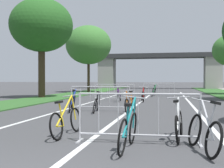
# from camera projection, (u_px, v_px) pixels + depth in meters

# --- Properties ---
(grass_verge_left) EXTENTS (3.19, 49.22, 0.05)m
(grass_verge_left) POSITION_uv_depth(u_px,v_px,m) (67.00, 95.00, 23.86)
(grass_verge_left) COLOR #2D5B26
(grass_verge_left) RESTS_ON ground
(lane_stripe_center) EXTENTS (0.14, 28.47, 0.01)m
(lane_stripe_center) POSITION_uv_depth(u_px,v_px,m) (140.00, 102.00, 16.74)
(lane_stripe_center) COLOR silver
(lane_stripe_center) RESTS_ON ground
(lane_stripe_right_lane) EXTENTS (0.14, 28.47, 0.01)m
(lane_stripe_right_lane) POSITION_uv_depth(u_px,v_px,m) (190.00, 103.00, 16.18)
(lane_stripe_right_lane) COLOR silver
(lane_stripe_right_lane) RESTS_ON ground
(lane_stripe_left_lane) EXTENTS (0.14, 28.47, 0.01)m
(lane_stripe_left_lane) POSITION_uv_depth(u_px,v_px,m) (94.00, 101.00, 17.30)
(lane_stripe_left_lane) COLOR silver
(lane_stripe_left_lane) RESTS_ON ground
(overpass_bridge) EXTENTS (23.02, 3.00, 5.19)m
(overpass_bridge) POSITION_uv_depth(u_px,v_px,m) (158.00, 65.00, 42.60)
(overpass_bridge) COLOR #2D2D30
(overpass_bridge) RESTS_ON ground
(tree_left_oak_mid) EXTENTS (4.53, 4.53, 7.19)m
(tree_left_oak_mid) POSITION_uv_depth(u_px,v_px,m) (41.00, 26.00, 20.62)
(tree_left_oak_mid) COLOR #3D2D1E
(tree_left_oak_mid) RESTS_ON ground
(tree_left_cypress_far) EXTENTS (4.75, 4.75, 6.98)m
(tree_left_cypress_far) POSITION_uv_depth(u_px,v_px,m) (89.00, 45.00, 29.80)
(tree_left_cypress_far) COLOR #3D2D1E
(tree_left_cypress_far) RESTS_ON ground
(crowd_barrier_nearest) EXTENTS (2.57, 0.55, 1.05)m
(crowd_barrier_nearest) POSITION_uv_depth(u_px,v_px,m) (138.00, 118.00, 5.89)
(crowd_barrier_nearest) COLOR #ADADB2
(crowd_barrier_nearest) RESTS_ON ground
(crowd_barrier_second) EXTENTS (2.57, 0.56, 1.05)m
(crowd_barrier_second) POSITION_uv_depth(u_px,v_px,m) (100.00, 99.00, 12.01)
(crowd_barrier_second) COLOR #ADADB2
(crowd_barrier_second) RESTS_ON ground
(crowd_barrier_third) EXTENTS (2.56, 0.50, 1.05)m
(crowd_barrier_third) POSITION_uv_depth(u_px,v_px,m) (114.00, 93.00, 17.79)
(crowd_barrier_third) COLOR #ADADB2
(crowd_barrier_third) RESTS_ON ground
(crowd_barrier_fourth) EXTENTS (2.57, 0.59, 1.05)m
(crowd_barrier_fourth) POSITION_uv_depth(u_px,v_px,m) (159.00, 90.00, 22.96)
(crowd_barrier_fourth) COLOR #ADADB2
(crowd_barrier_fourth) RESTS_ON ground
(bicycle_red_0) EXTENTS (0.55, 1.57, 0.91)m
(bicycle_red_0) POSITION_uv_depth(u_px,v_px,m) (143.00, 96.00, 17.08)
(bicycle_red_0) COLOR black
(bicycle_red_0) RESTS_ON ground
(bicycle_white_1) EXTENTS (0.52, 1.62, 0.94)m
(bicycle_white_1) POSITION_uv_depth(u_px,v_px,m) (179.00, 124.00, 6.30)
(bicycle_white_1) COLOR black
(bicycle_white_1) RESTS_ON ground
(bicycle_orange_2) EXTENTS (0.51, 1.66, 0.94)m
(bicycle_orange_2) POSITION_uv_depth(u_px,v_px,m) (130.00, 104.00, 11.36)
(bicycle_orange_2) COLOR black
(bicycle_orange_2) RESTS_ON ground
(bicycle_silver_3) EXTENTS (0.55, 1.61, 0.97)m
(bicycle_silver_3) POSITION_uv_depth(u_px,v_px,m) (204.00, 132.00, 5.19)
(bicycle_silver_3) COLOR black
(bicycle_silver_3) RESTS_ON ground
(bicycle_purple_4) EXTENTS (0.47, 1.65, 0.90)m
(bicycle_purple_4) POSITION_uv_depth(u_px,v_px,m) (119.00, 96.00, 17.18)
(bicycle_purple_4) COLOR black
(bicycle_purple_4) RESTS_ON ground
(bicycle_black_5) EXTENTS (0.47, 1.66, 0.87)m
(bicycle_black_5) POSITION_uv_depth(u_px,v_px,m) (97.00, 104.00, 11.59)
(bicycle_black_5) COLOR black
(bicycle_black_5) RESTS_ON ground
(bicycle_teal_6) EXTENTS (0.48, 1.64, 1.00)m
(bicycle_teal_6) POSITION_uv_depth(u_px,v_px,m) (128.00, 130.00, 5.37)
(bicycle_teal_6) COLOR black
(bicycle_teal_6) RESTS_ON ground
(bicycle_blue_7) EXTENTS (0.54, 1.69, 0.96)m
(bicycle_blue_7) POSITION_uv_depth(u_px,v_px,m) (72.00, 102.00, 11.87)
(bicycle_blue_7) COLOR black
(bicycle_blue_7) RESTS_ON ground
(bicycle_yellow_8) EXTENTS (0.49, 1.72, 0.97)m
(bicycle_yellow_8) POSITION_uv_depth(u_px,v_px,m) (66.00, 121.00, 6.72)
(bicycle_yellow_8) COLOR black
(bicycle_yellow_8) RESTS_ON ground
(bicycle_green_9) EXTENTS (0.53, 1.78, 1.02)m
(bicycle_green_9) POSITION_uv_depth(u_px,v_px,m) (154.00, 92.00, 22.48)
(bicycle_green_9) COLOR black
(bicycle_green_9) RESTS_ON ground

